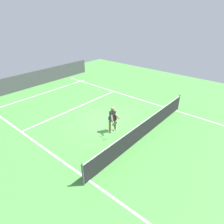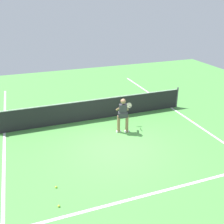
{
  "view_description": "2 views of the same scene",
  "coord_description": "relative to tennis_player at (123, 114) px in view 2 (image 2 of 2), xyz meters",
  "views": [
    {
      "loc": [
        8.07,
        7.28,
        6.27
      ],
      "look_at": [
        0.28,
        0.66,
        0.96
      ],
      "focal_mm": 31.6,
      "sensor_mm": 36.0,
      "label": 1
    },
    {
      "loc": [
        -3.27,
        -8.43,
        5.4
      ],
      "look_at": [
        0.29,
        1.3,
        0.91
      ],
      "focal_mm": 42.42,
      "sensor_mm": 36.0,
      "label": 2
    }
  ],
  "objects": [
    {
      "name": "ground_plane",
      "position": [
        -0.7,
        -1.07,
        -0.85
      ],
      "size": [
        25.18,
        25.18,
        0.0
      ],
      "primitive_type": "plane",
      "color": "#4C9342"
    },
    {
      "name": "service_line_marking",
      "position": [
        -0.7,
        -4.01,
        -0.84
      ],
      "size": [
        8.35,
        0.1,
        0.01
      ],
      "primitive_type": "cube",
      "color": "white",
      "rests_on": "ground"
    },
    {
      "name": "sideline_left_marking",
      "position": [
        -4.88,
        -1.07,
        -0.84
      ],
      "size": [
        0.1,
        17.37,
        0.01
      ],
      "primitive_type": "cube",
      "color": "white",
      "rests_on": "ground"
    },
    {
      "name": "sideline_right_marking",
      "position": [
        3.47,
        -1.07,
        -0.84
      ],
      "size": [
        0.1,
        17.37,
        0.01
      ],
      "primitive_type": "cube",
      "color": "white",
      "rests_on": "ground"
    },
    {
      "name": "court_net",
      "position": [
        -0.7,
        1.66,
        -0.33
      ],
      "size": [
        9.03,
        0.08,
        1.11
      ],
      "color": "#4C4C51",
      "rests_on": "ground"
    },
    {
      "name": "tennis_player",
      "position": [
        0.0,
        0.0,
        0.0
      ],
      "size": [
        0.96,
        0.88,
        1.55
      ],
      "color": "#8C6647",
      "rests_on": "ground"
    },
    {
      "name": "tennis_ball_near",
      "position": [
        3.5,
        -0.16,
        -0.81
      ],
      "size": [
        0.07,
        0.07,
        0.07
      ],
      "primitive_type": "sphere",
      "color": "#D1E533",
      "rests_on": "ground"
    },
    {
      "name": "tennis_ball_mid",
      "position": [
        -3.4,
        -3.59,
        -0.81
      ],
      "size": [
        0.07,
        0.07,
        0.07
      ],
      "primitive_type": "sphere",
      "color": "#D1E533",
      "rests_on": "ground"
    },
    {
      "name": "tennis_ball_far",
      "position": [
        -3.34,
        -2.75,
        -0.81
      ],
      "size": [
        0.07,
        0.07,
        0.07
      ],
      "primitive_type": "sphere",
      "color": "#D1E533",
      "rests_on": "ground"
    }
  ]
}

